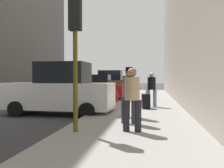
% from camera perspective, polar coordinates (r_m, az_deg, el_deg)
% --- Properties ---
extents(sidewalk, '(4.00, 40.00, 0.15)m').
position_cam_1_polar(sidewalk, '(9.45, 5.80, -7.79)').
color(sidewalk, gray).
rests_on(sidewalk, ground_plane).
extents(parked_white_van, '(4.65, 2.16, 2.25)m').
position_cam_1_polar(parked_white_van, '(10.94, -11.75, -1.50)').
color(parked_white_van, silver).
rests_on(parked_white_van, ground_plane).
extents(parked_red_hatchback, '(4.25, 2.16, 1.79)m').
position_cam_1_polar(parked_red_hatchback, '(16.95, -4.28, -1.03)').
color(parked_red_hatchback, '#B2191E').
rests_on(parked_red_hatchback, ground_plane).
extents(parked_bronze_suv, '(4.63, 2.11, 2.25)m').
position_cam_1_polar(parked_bronze_suv, '(23.19, -0.70, 0.11)').
color(parked_bronze_suv, brown).
rests_on(parked_bronze_suv, ground_plane).
extents(parked_dark_green_sedan, '(4.23, 2.11, 1.79)m').
position_cam_1_polar(parked_dark_green_sedan, '(30.21, 1.53, 0.09)').
color(parked_dark_green_sedan, '#193828').
rests_on(parked_dark_green_sedan, ground_plane).
extents(parked_silver_sedan, '(4.26, 2.17, 1.79)m').
position_cam_1_polar(parked_silver_sedan, '(36.20, 2.75, 0.33)').
color(parked_silver_sedan, '#B7BABF').
rests_on(parked_silver_sedan, ground_plane).
extents(fire_hydrant, '(0.42, 0.22, 0.70)m').
position_cam_1_polar(fire_hydrant, '(14.97, 0.99, -2.71)').
color(fire_hydrant, red).
rests_on(fire_hydrant, sidewalk).
extents(traffic_light, '(0.32, 0.32, 3.60)m').
position_cam_1_polar(traffic_light, '(6.84, -8.39, 11.23)').
color(traffic_light, '#514C0F').
rests_on(traffic_light, sidewalk).
extents(pedestrian_in_jeans, '(0.51, 0.41, 1.71)m').
position_cam_1_polar(pedestrian_in_jeans, '(12.49, 9.03, -0.79)').
color(pedestrian_in_jeans, '#728CB2').
rests_on(pedestrian_in_jeans, sidewalk).
extents(pedestrian_with_beanie, '(0.51, 0.43, 1.78)m').
position_cam_1_polar(pedestrian_with_beanie, '(7.86, 3.94, -1.89)').
color(pedestrian_with_beanie, '#333338').
rests_on(pedestrian_with_beanie, sidewalk).
extents(pedestrian_with_fedora, '(0.53, 0.49, 1.78)m').
position_cam_1_polar(pedestrian_with_fedora, '(9.02, 4.56, -1.45)').
color(pedestrian_with_fedora, black).
rests_on(pedestrian_with_fedora, sidewalk).
extents(pedestrian_in_tan_coat, '(0.52, 0.44, 1.71)m').
position_cam_1_polar(pedestrian_in_tan_coat, '(6.68, 4.62, -2.77)').
color(pedestrian_in_tan_coat, black).
rests_on(pedestrian_in_tan_coat, sidewalk).
extents(rolling_suitcase, '(0.43, 0.60, 1.04)m').
position_cam_1_polar(rolling_suitcase, '(11.78, 7.75, -3.91)').
color(rolling_suitcase, black).
rests_on(rolling_suitcase, sidewalk).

